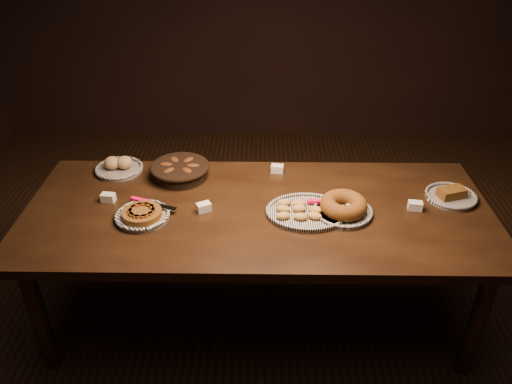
{
  "coord_description": "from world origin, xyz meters",
  "views": [
    {
      "loc": [
        0.02,
        -2.12,
        2.19
      ],
      "look_at": [
        -0.01,
        0.05,
        0.82
      ],
      "focal_mm": 35.0,
      "sensor_mm": 36.0,
      "label": 1
    }
  ],
  "objects_px": {
    "apple_tart_plate": "(142,214)",
    "madeleine_platter": "(306,211)",
    "bundt_cake_plate": "(343,207)",
    "buffet_table": "(258,220)"
  },
  "relations": [
    {
      "from": "madeleine_platter",
      "to": "bundt_cake_plate",
      "type": "xyz_separation_m",
      "value": [
        0.19,
        0.01,
        0.02
      ]
    },
    {
      "from": "buffet_table",
      "to": "madeleine_platter",
      "type": "xyz_separation_m",
      "value": [
        0.24,
        -0.05,
        0.09
      ]
    },
    {
      "from": "apple_tart_plate",
      "to": "buffet_table",
      "type": "bearing_deg",
      "value": -13.94
    },
    {
      "from": "buffet_table",
      "to": "madeleine_platter",
      "type": "bearing_deg",
      "value": -10.9
    },
    {
      "from": "madeleine_platter",
      "to": "bundt_cake_plate",
      "type": "distance_m",
      "value": 0.19
    },
    {
      "from": "madeleine_platter",
      "to": "apple_tart_plate",
      "type": "bearing_deg",
      "value": -169.55
    },
    {
      "from": "buffet_table",
      "to": "bundt_cake_plate",
      "type": "distance_m",
      "value": 0.44
    },
    {
      "from": "apple_tart_plate",
      "to": "madeleine_platter",
      "type": "xyz_separation_m",
      "value": [
        0.82,
        0.04,
        -0.0
      ]
    },
    {
      "from": "apple_tart_plate",
      "to": "madeleine_platter",
      "type": "relative_size",
      "value": 0.75
    },
    {
      "from": "madeleine_platter",
      "to": "bundt_cake_plate",
      "type": "height_order",
      "value": "bundt_cake_plate"
    }
  ]
}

